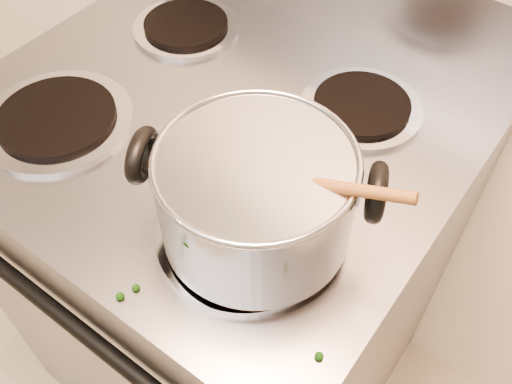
% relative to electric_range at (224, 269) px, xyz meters
% --- Properties ---
extents(electric_range, '(0.77, 0.70, 1.08)m').
position_rel_electric_range_xyz_m(electric_range, '(0.00, 0.00, 0.00)').
color(electric_range, gray).
rests_on(electric_range, ground).
extents(stockpot, '(0.30, 0.24, 0.15)m').
position_rel_electric_range_xyz_m(stockpot, '(0.19, -0.14, 0.53)').
color(stockpot, gray).
rests_on(stockpot, electric_range).
extents(wooden_spoon, '(0.26, 0.08, 0.08)m').
position_rel_electric_range_xyz_m(wooden_spoon, '(0.20, -0.14, 0.58)').
color(wooden_spoon, brown).
rests_on(wooden_spoon, stockpot).
extents(cooktop_crumbs, '(0.37, 0.29, 0.01)m').
position_rel_electric_range_xyz_m(cooktop_crumbs, '(0.24, -0.17, 0.46)').
color(cooktop_crumbs, black).
rests_on(cooktop_crumbs, electric_range).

